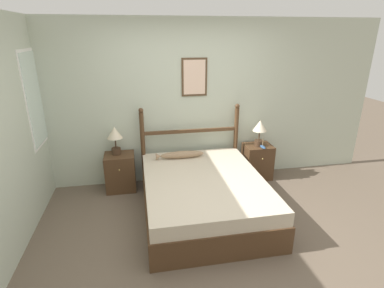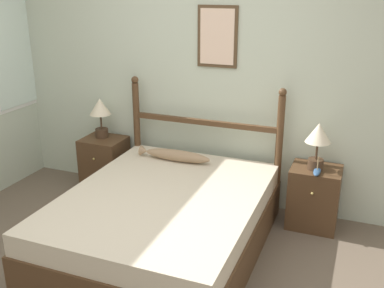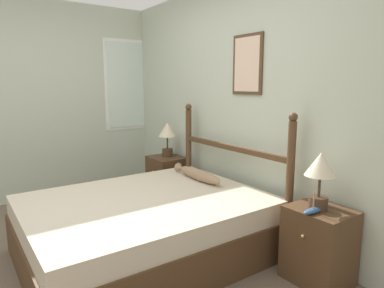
{
  "view_description": "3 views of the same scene",
  "coord_description": "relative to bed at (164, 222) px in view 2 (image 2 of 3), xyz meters",
  "views": [
    {
      "loc": [
        -0.74,
        -2.86,
        2.31
      ],
      "look_at": [
        -0.03,
        0.96,
        0.87
      ],
      "focal_mm": 28.0,
      "sensor_mm": 36.0,
      "label": 1
    },
    {
      "loc": [
        1.51,
        -2.42,
        2.16
      ],
      "look_at": [
        0.16,
        1.0,
        0.84
      ],
      "focal_mm": 42.0,
      "sensor_mm": 36.0,
      "label": 2
    },
    {
      "loc": [
        2.62,
        -0.7,
        1.5
      ],
      "look_at": [
        0.15,
        1.03,
        0.97
      ],
      "focal_mm": 32.0,
      "sensor_mm": 36.0,
      "label": 3
    }
  ],
  "objects": [
    {
      "name": "fish_pillow",
      "position": [
        -0.2,
        0.71,
        0.32
      ],
      "size": [
        0.74,
        0.12,
        0.11
      ],
      "color": "#997A5B",
      "rests_on": "bed"
    },
    {
      "name": "model_boat",
      "position": [
        1.14,
        0.76,
        0.34
      ],
      "size": [
        0.06,
        0.2,
        0.16
      ],
      "color": "#335684",
      "rests_on": "nightstand_right"
    },
    {
      "name": "nightstand_left",
      "position": [
        -1.12,
        0.88,
        0.03
      ],
      "size": [
        0.45,
        0.4,
        0.58
      ],
      "color": "#4C331E",
      "rests_on": "ground_plane"
    },
    {
      "name": "nightstand_right",
      "position": [
        1.12,
        0.88,
        0.03
      ],
      "size": [
        0.45,
        0.4,
        0.58
      ],
      "color": "#4C331E",
      "rests_on": "ground_plane"
    },
    {
      "name": "ground_plane",
      "position": [
        -0.06,
        -0.6,
        -0.26
      ],
      "size": [
        16.0,
        16.0,
        0.0
      ],
      "primitive_type": "plane",
      "color": "brown"
    },
    {
      "name": "bed",
      "position": [
        0.0,
        0.0,
        0.0
      ],
      "size": [
        1.58,
        2.01,
        0.52
      ],
      "color": "#4C331E",
      "rests_on": "ground_plane"
    },
    {
      "name": "table_lamp_right",
      "position": [
        1.11,
        0.86,
        0.62
      ],
      "size": [
        0.23,
        0.23,
        0.43
      ],
      "color": "#422D1E",
      "rests_on": "nightstand_right"
    },
    {
      "name": "headboard",
      "position": [
        0.0,
        0.97,
        0.44
      ],
      "size": [
        1.58,
        0.07,
        1.27
      ],
      "color": "#4C331E",
      "rests_on": "ground_plane"
    },
    {
      "name": "wall_back",
      "position": [
        -0.06,
        1.13,
        1.02
      ],
      "size": [
        6.4,
        0.08,
        2.55
      ],
      "color": "beige",
      "rests_on": "ground_plane"
    },
    {
      "name": "table_lamp_left",
      "position": [
        -1.16,
        0.92,
        0.62
      ],
      "size": [
        0.23,
        0.23,
        0.43
      ],
      "color": "#422D1E",
      "rests_on": "nightstand_left"
    }
  ]
}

